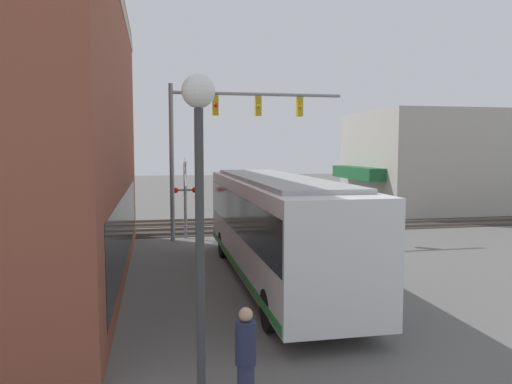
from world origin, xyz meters
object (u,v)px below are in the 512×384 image
at_px(city_bus, 275,224).
at_px(streetlamp, 200,236).
at_px(crossing_signal, 185,190).
at_px(pedestrian_by_lamp, 246,360).
at_px(pedestrian_near_bus, 338,253).
at_px(parked_car_white, 302,205).

distance_m(city_bus, streetlamp, 9.38).
bearing_deg(crossing_signal, pedestrian_by_lamp, -180.00).
xyz_separation_m(city_bus, pedestrian_by_lamp, (-7.76, 2.34, -0.96)).
bearing_deg(crossing_signal, pedestrian_near_bus, -151.29).
bearing_deg(city_bus, crossing_signal, 15.78).
bearing_deg(pedestrian_by_lamp, city_bus, -16.81).
relative_size(parked_car_white, pedestrian_by_lamp, 2.63).
bearing_deg(pedestrian_by_lamp, streetlamp, 141.09).
bearing_deg(pedestrian_near_bus, city_bus, 91.28).
height_order(crossing_signal, parked_car_white, crossing_signal).
distance_m(parked_car_white, pedestrian_by_lamp, 23.93).
bearing_deg(streetlamp, pedestrian_by_lamp, -38.91).
xyz_separation_m(crossing_signal, pedestrian_by_lamp, (-16.05, -0.00, -1.39)).
relative_size(crossing_signal, parked_car_white, 0.82).
xyz_separation_m(crossing_signal, pedestrian_near_bus, (-8.25, -4.52, -1.47)).
relative_size(city_bus, streetlamp, 2.32).
bearing_deg(streetlamp, crossing_signal, -2.67).
bearing_deg(city_bus, streetlamp, 160.25).
bearing_deg(pedestrian_near_bus, crossing_signal, 28.71).
height_order(city_bus, pedestrian_near_bus, city_bus).
height_order(parked_car_white, pedestrian_by_lamp, pedestrian_by_lamp).
xyz_separation_m(parked_car_white, pedestrian_by_lamp, (-22.64, 7.74, 0.22)).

